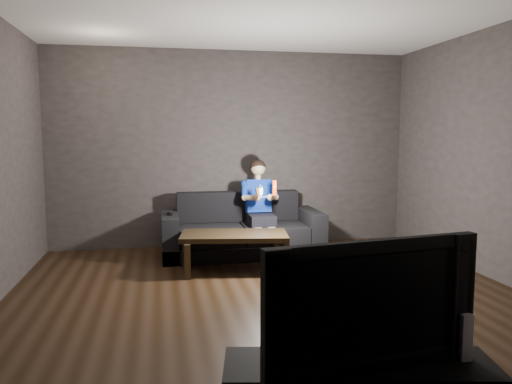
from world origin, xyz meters
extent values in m
plane|color=black|center=(0.00, 0.00, 0.00)|extent=(5.00, 5.00, 0.00)
cube|color=#332F2D|center=(0.00, 2.50, 1.35)|extent=(5.00, 0.04, 2.70)
cube|color=#332F2D|center=(0.00, -2.50, 1.35)|extent=(5.00, 0.04, 2.70)
cube|color=white|center=(0.00, 0.00, 2.70)|extent=(5.00, 5.00, 0.02)
cube|color=black|center=(0.02, 1.85, 0.09)|extent=(2.04, 0.88, 0.18)
cube|color=black|center=(-0.38, 1.76, 0.28)|extent=(0.80, 0.62, 0.21)
cube|color=black|center=(0.43, 1.76, 0.28)|extent=(0.80, 0.62, 0.21)
cube|color=black|center=(0.02, 2.19, 0.59)|extent=(1.63, 0.20, 0.40)
cube|color=black|center=(-0.89, 1.85, 0.28)|extent=(0.20, 0.88, 0.56)
cube|color=black|center=(0.94, 1.85, 0.28)|extent=(0.20, 0.88, 0.56)
cube|color=black|center=(0.25, 1.74, 0.46)|extent=(0.32, 0.40, 0.15)
cube|color=#12439C|center=(0.25, 1.95, 0.75)|extent=(0.32, 0.23, 0.44)
cube|color=yellow|center=(0.25, 1.86, 0.81)|extent=(0.10, 0.10, 0.11)
cube|color=#A91230|center=(0.25, 1.85, 0.81)|extent=(0.06, 0.06, 0.07)
cylinder|color=#CFAE86|center=(0.25, 1.95, 0.99)|extent=(0.07, 0.07, 0.06)
sphere|color=#CFAE86|center=(0.25, 1.95, 1.12)|extent=(0.19, 0.19, 0.19)
ellipsoid|color=black|center=(0.25, 1.96, 1.14)|extent=(0.20, 0.20, 0.17)
cylinder|color=#12439C|center=(0.06, 1.88, 0.83)|extent=(0.08, 0.24, 0.20)
cylinder|color=#12439C|center=(0.45, 1.88, 0.83)|extent=(0.08, 0.24, 0.20)
cylinder|color=#CFAE86|center=(0.12, 1.71, 0.78)|extent=(0.15, 0.25, 0.11)
cylinder|color=#CFAE86|center=(0.40, 1.71, 0.78)|extent=(0.15, 0.25, 0.11)
sphere|color=#CFAE86|center=(0.18, 1.61, 0.77)|extent=(0.09, 0.09, 0.09)
sphere|color=#CFAE86|center=(0.34, 1.61, 0.77)|extent=(0.09, 0.09, 0.09)
cylinder|color=#CFAE86|center=(0.17, 1.52, 0.23)|extent=(0.10, 0.10, 0.36)
cylinder|color=#CFAE86|center=(0.34, 1.52, 0.23)|extent=(0.10, 0.10, 0.36)
cube|color=#DD3400|center=(0.34, 1.38, 0.91)|extent=(0.06, 0.08, 0.18)
cube|color=maroon|center=(0.34, 1.36, 0.97)|extent=(0.03, 0.02, 0.03)
cylinder|color=silver|center=(0.34, 1.36, 0.90)|extent=(0.02, 0.01, 0.02)
ellipsoid|color=silver|center=(0.18, 1.39, 0.88)|extent=(0.07, 0.10, 0.16)
cylinder|color=black|center=(0.18, 1.35, 0.94)|extent=(0.03, 0.01, 0.03)
cube|color=black|center=(-0.89, 1.80, 0.57)|extent=(0.06, 0.16, 0.03)
cube|color=black|center=(-0.89, 1.85, 0.59)|extent=(0.02, 0.02, 0.00)
cube|color=black|center=(-0.19, 1.10, 0.41)|extent=(1.27, 0.77, 0.05)
cube|color=black|center=(-0.73, 0.86, 0.19)|extent=(0.07, 0.07, 0.38)
cube|color=black|center=(0.36, 0.86, 0.19)|extent=(0.07, 0.07, 0.38)
cube|color=black|center=(-0.73, 1.35, 0.19)|extent=(0.07, 0.07, 0.38)
cube|color=black|center=(0.36, 1.35, 0.19)|extent=(0.07, 0.07, 0.38)
imported|color=black|center=(-0.07, -2.27, 0.78)|extent=(1.09, 0.31, 0.62)
cube|color=silver|center=(0.44, -2.27, 0.58)|extent=(0.06, 0.18, 0.23)
camera|label=1|loc=(-0.99, -4.42, 1.56)|focal=35.00mm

